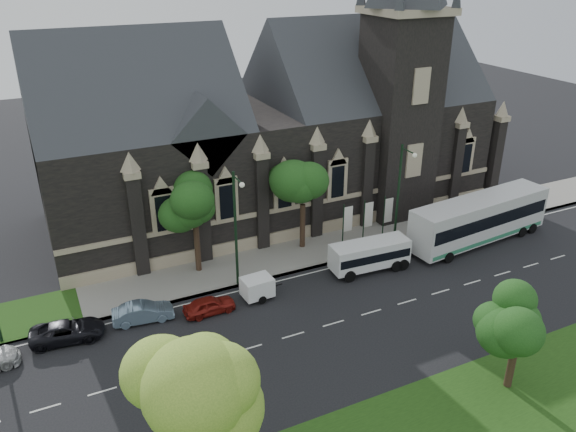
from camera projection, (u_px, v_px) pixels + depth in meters
ground at (333, 323)px, 37.88m from camera, size 160.00×160.00×0.00m
sidewalk at (275, 260)px, 45.62m from camera, size 80.00×5.00×0.15m
museum at (283, 126)px, 51.83m from camera, size 40.00×17.70×29.90m
tree_park_near at (196, 381)px, 23.39m from camera, size 4.42×4.42×8.56m
tree_park_east at (521, 316)px, 30.74m from camera, size 3.40×3.40×6.28m
tree_walk_right at (304, 182)px, 45.47m from camera, size 4.08×4.08×7.80m
tree_walk_left at (196, 202)px, 41.96m from camera, size 3.91×3.91×7.64m
street_lamp_near at (400, 192)px, 45.47m from camera, size 0.36×1.88×9.00m
street_lamp_mid at (236, 224)px, 39.97m from camera, size 0.36×1.88×9.00m
banner_flag_left at (346, 222)px, 46.72m from camera, size 0.90×0.10×4.00m
banner_flag_center at (367, 217)px, 47.50m from camera, size 0.90×0.10×4.00m
banner_flag_right at (387, 213)px, 48.29m from camera, size 0.90×0.10×4.00m
tour_coach at (479, 219)px, 47.81m from camera, size 13.83×4.20×3.97m
shuttle_bus at (370, 254)px, 43.72m from camera, size 6.35×2.58×2.41m
box_trailer at (257, 287)px, 40.29m from camera, size 3.11×1.83×1.64m
sedan at (143, 312)px, 37.91m from camera, size 4.16×1.89×1.33m
car_far_red at (209, 305)px, 38.77m from camera, size 3.60×1.51×1.22m
car_far_black at (67, 331)px, 36.07m from camera, size 4.82×2.70×1.27m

